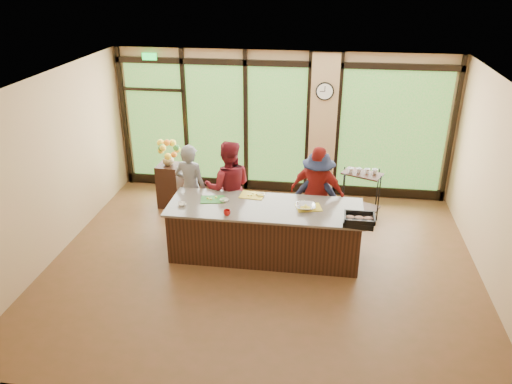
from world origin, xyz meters
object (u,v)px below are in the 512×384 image
(cook_left, at_px, (191,188))
(flower_stand, at_px, (170,185))
(island_base, at_px, (265,232))
(cook_right, at_px, (317,195))
(roasting_pan, at_px, (359,222))
(bar_cart, at_px, (361,187))

(cook_left, height_order, flower_stand, cook_left)
(island_base, xyz_separation_m, cook_right, (0.84, 0.82, 0.36))
(cook_right, height_order, roasting_pan, cook_right)
(island_base, distance_m, bar_cart, 2.40)
(cook_right, height_order, flower_stand, cook_right)
(cook_left, bearing_deg, bar_cart, -149.63)
(bar_cart, bearing_deg, roasting_pan, -70.76)
(cook_right, relative_size, bar_cart, 1.61)
(flower_stand, relative_size, bar_cart, 0.89)
(cook_right, relative_size, flower_stand, 1.80)
(roasting_pan, bearing_deg, bar_cart, 92.99)
(island_base, xyz_separation_m, cook_left, (-1.45, 0.72, 0.39))
(roasting_pan, height_order, flower_stand, roasting_pan)
(roasting_pan, xyz_separation_m, bar_cart, (0.16, 2.13, -0.36))
(island_base, height_order, bar_cart, bar_cart)
(cook_left, bearing_deg, flower_stand, -40.23)
(cook_right, distance_m, bar_cart, 1.25)
(cook_right, bearing_deg, cook_left, 13.76)
(cook_left, height_order, bar_cart, cook_left)
(island_base, relative_size, cook_right, 1.93)
(island_base, xyz_separation_m, bar_cart, (1.66, 1.73, 0.16))
(island_base, xyz_separation_m, flower_stand, (-2.15, 1.63, 0.01))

